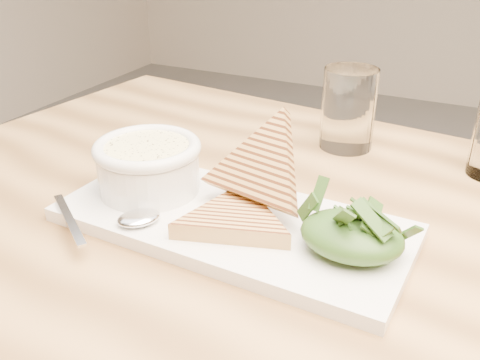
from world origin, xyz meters
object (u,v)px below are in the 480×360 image
at_px(platter, 232,222).
at_px(soup_bowl, 149,172).
at_px(table_top, 301,247).
at_px(glass_near, 348,109).

relative_size(platter, soup_bowl, 3.25).
bearing_deg(platter, table_top, 20.85).
distance_m(soup_bowl, glass_near, 0.31).
bearing_deg(glass_near, table_top, -84.37).
distance_m(table_top, glass_near, 0.26).
distance_m(platter, soup_bowl, 0.12).
xyz_separation_m(platter, glass_near, (0.05, 0.27, 0.05)).
height_order(soup_bowl, glass_near, glass_near).
bearing_deg(soup_bowl, platter, -6.72).
bearing_deg(platter, glass_near, 80.50).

